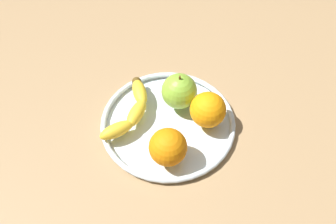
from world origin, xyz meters
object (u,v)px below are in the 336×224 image
fruit_bowl (168,123)px  orange_back_left (208,110)px  banana (131,110)px  apple (178,91)px  orange_center (168,147)px

fruit_bowl → orange_back_left: 9.61cm
orange_back_left → banana: bearing=110.1°
fruit_bowl → apple: bearing=4.3°
banana → apple: apple is taller
banana → orange_center: (-6.28, -11.92, 2.29)cm
orange_center → apple: bearing=17.9°
fruit_bowl → apple: apple is taller
fruit_bowl → banana: bearing=104.3°
banana → orange_back_left: (5.65, -15.40, 2.32)cm
fruit_bowl → orange_back_left: (3.65, -7.53, 4.73)cm
orange_center → fruit_bowl: bearing=26.1°
apple → orange_back_left: apple is taller
apple → banana: bearing=135.4°
fruit_bowl → orange_center: 10.35cm
fruit_bowl → orange_back_left: bearing=-64.1°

